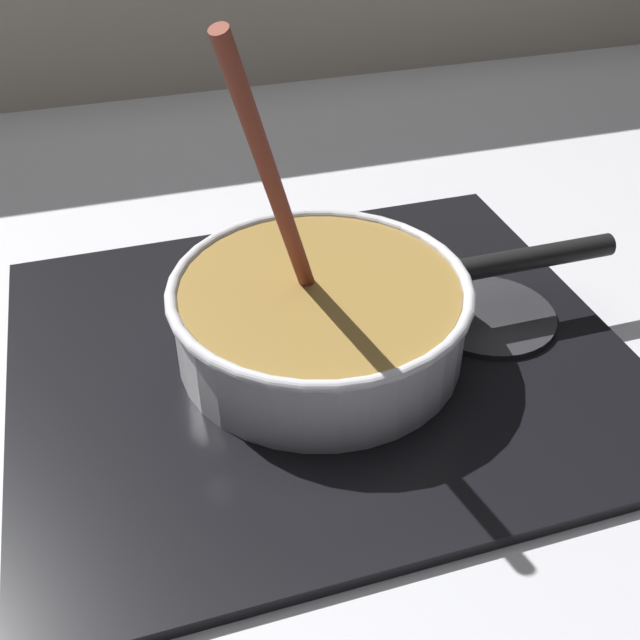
% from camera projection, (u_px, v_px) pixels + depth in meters
% --- Properties ---
extents(ground, '(2.40, 1.60, 0.04)m').
position_uv_depth(ground, '(300.00, 425.00, 0.68)').
color(ground, '#B7B7BC').
extents(hob_plate, '(0.56, 0.48, 0.01)m').
position_uv_depth(hob_plate, '(320.00, 356.00, 0.72)').
color(hob_plate, black).
rests_on(hob_plate, ground).
extents(burner_ring, '(0.18, 0.18, 0.01)m').
position_uv_depth(burner_ring, '(320.00, 347.00, 0.71)').
color(burner_ring, '#592D0C').
rests_on(burner_ring, hob_plate).
extents(spare_burner, '(0.13, 0.13, 0.01)m').
position_uv_depth(spare_burner, '(488.00, 316.00, 0.75)').
color(spare_burner, '#262628').
rests_on(spare_burner, hob_plate).
extents(cooking_pan, '(0.43, 0.27, 0.32)m').
position_uv_depth(cooking_pan, '(322.00, 315.00, 0.69)').
color(cooking_pan, silver).
rests_on(cooking_pan, hob_plate).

